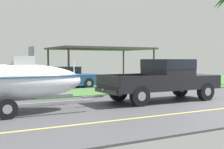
# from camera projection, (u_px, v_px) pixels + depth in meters

# --- Properties ---
(ground) EXTENTS (36.00, 22.00, 0.11)m
(ground) POSITION_uv_depth(u_px,v_px,m) (108.00, 87.00, 20.52)
(ground) COLOR #4C4C51
(pickup_truck_towing) EXTENTS (5.60, 1.98, 1.84)m
(pickup_truck_towing) POSITION_uv_depth(u_px,v_px,m) (167.00, 78.00, 13.53)
(pickup_truck_towing) COLOR black
(pickup_truck_towing) RESTS_ON ground
(boat_on_trailer) EXTENTS (6.00, 2.30, 2.28)m
(boat_on_trailer) POSITION_uv_depth(u_px,v_px,m) (15.00, 82.00, 10.37)
(boat_on_trailer) COLOR gray
(boat_on_trailer) RESTS_ON ground
(parked_sedan_near) EXTENTS (4.45, 1.84, 1.38)m
(parked_sedan_near) POSITION_uv_depth(u_px,v_px,m) (60.00, 78.00, 19.06)
(parked_sedan_near) COLOR #234C89
(parked_sedan_near) RESTS_ON ground
(carport_awning) EXTENTS (7.49, 5.07, 2.74)m
(carport_awning) POSITION_uv_depth(u_px,v_px,m) (100.00, 49.00, 23.80)
(carport_awning) COLOR #4C4238
(carport_awning) RESTS_ON ground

